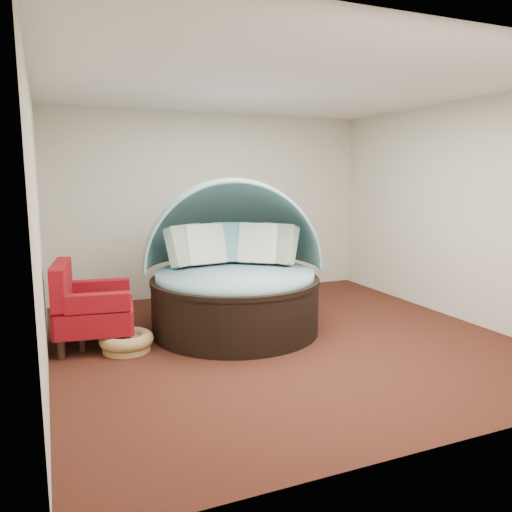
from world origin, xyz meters
name	(u,v)px	position (x,y,z in m)	size (l,w,h in m)	color
floor	(283,339)	(0.00, 0.00, 0.00)	(5.00, 5.00, 0.00)	#451C13
wall_back	(214,205)	(0.00, 2.50, 1.40)	(5.00, 5.00, 0.00)	beige
wall_front	(452,249)	(0.00, -2.50, 1.40)	(5.00, 5.00, 0.00)	beige
wall_left	(38,227)	(-2.50, 0.00, 1.40)	(5.00, 5.00, 0.00)	beige
wall_right	(457,212)	(2.50, 0.00, 1.40)	(5.00, 5.00, 0.00)	beige
ceiling	(285,87)	(0.00, 0.00, 2.80)	(5.00, 5.00, 0.00)	white
canopy_daybed	(234,260)	(-0.36, 0.62, 0.86)	(2.51, 2.46, 1.85)	black
pet_basket	(127,341)	(-1.71, 0.31, 0.10)	(0.70, 0.70, 0.20)	#9C7A47
red_armchair	(89,308)	(-2.06, 0.60, 0.44)	(0.92, 0.92, 0.96)	black
side_table	(94,313)	(-2.00, 0.73, 0.34)	(0.65, 0.65, 0.52)	black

